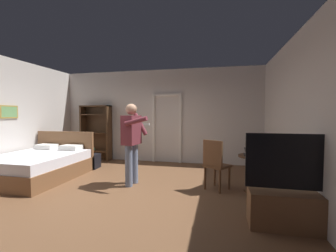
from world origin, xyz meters
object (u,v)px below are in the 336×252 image
at_px(person_blue_shirt, 132,138).
at_px(suitcase_dark, 90,161).
at_px(tv_flatscreen, 295,201).
at_px(bed, 40,165).
at_px(bottle_on_table, 263,150).
at_px(laptop, 253,153).
at_px(bookshelf, 97,130).
at_px(wooden_chair, 215,163).
at_px(side_table, 254,167).

distance_m(person_blue_shirt, suitcase_dark, 2.18).
relative_size(tv_flatscreen, person_blue_shirt, 0.73).
relative_size(bed, bottle_on_table, 7.49).
distance_m(tv_flatscreen, laptop, 1.41).
relative_size(bookshelf, tv_flatscreen, 1.43).
bearing_deg(laptop, person_blue_shirt, -178.00).
bearing_deg(bookshelf, wooden_chair, -29.29).
bearing_deg(side_table, suitcase_dark, 166.79).
bearing_deg(wooden_chair, tv_flatscreen, -51.26).
xyz_separation_m(person_blue_shirt, suitcase_dark, (-1.71, 1.10, -0.80)).
height_order(bottle_on_table, person_blue_shirt, person_blue_shirt).
height_order(tv_flatscreen, laptop, tv_flatscreen).
distance_m(bed, tv_flatscreen, 5.20).
xyz_separation_m(bookshelf, side_table, (4.57, -2.06, -0.49)).
distance_m(bookshelf, suitcase_dark, 1.40).
bearing_deg(tv_flatscreen, wooden_chair, 128.74).
relative_size(side_table, laptop, 2.09).
distance_m(bottle_on_table, person_blue_shirt, 2.59).
height_order(side_table, wooden_chair, wooden_chair).
height_order(bookshelf, tv_flatscreen, bookshelf).
height_order(bookshelf, laptop, bookshelf).
height_order(bed, bottle_on_table, bed).
xyz_separation_m(bottle_on_table, person_blue_shirt, (-2.58, -0.05, 0.18)).
height_order(tv_flatscreen, bottle_on_table, tv_flatscreen).
bearing_deg(bookshelf, laptop, -24.90).
relative_size(side_table, suitcase_dark, 1.38).
bearing_deg(bed, suitcase_dark, 60.95).
height_order(laptop, person_blue_shirt, person_blue_shirt).
bearing_deg(person_blue_shirt, side_table, 2.99).
height_order(laptop, wooden_chair, wooden_chair).
height_order(laptop, suitcase_dark, laptop).
height_order(bed, tv_flatscreen, tv_flatscreen).
bearing_deg(tv_flatscreen, bookshelf, 144.81).
bearing_deg(bottle_on_table, suitcase_dark, 166.19).
bearing_deg(wooden_chair, bookshelf, 150.71).
xyz_separation_m(bed, wooden_chair, (4.03, 0.03, 0.24)).
bearing_deg(side_table, bottle_on_table, -29.74).
height_order(bed, suitcase_dark, bed).
relative_size(bookshelf, suitcase_dark, 3.51).
height_order(person_blue_shirt, suitcase_dark, person_blue_shirt).
xyz_separation_m(tv_flatscreen, bottle_on_table, (-0.15, 1.28, 0.46)).
xyz_separation_m(laptop, suitcase_dark, (-4.12, 1.02, -0.56)).
height_order(side_table, bottle_on_table, bottle_on_table).
height_order(bed, bookshelf, bookshelf).
xyz_separation_m(laptop, person_blue_shirt, (-2.41, -0.08, 0.24)).
bearing_deg(side_table, wooden_chair, -172.99).
relative_size(bookshelf, person_blue_shirt, 1.04).
distance_m(side_table, wooden_chair, 0.74).
distance_m(side_table, laptop, 0.29).
bearing_deg(suitcase_dark, bed, -120.94).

